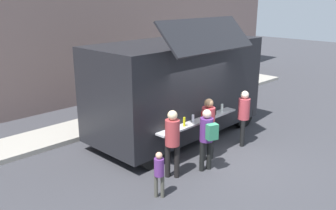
# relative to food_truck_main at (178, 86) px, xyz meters

# --- Properties ---
(ground_plane) EXTENTS (60.00, 60.00, 0.00)m
(ground_plane) POSITION_rel_food_truck_main_xyz_m (-0.35, -1.97, -1.68)
(ground_plane) COLOR #38383D
(curb_strip) EXTENTS (28.00, 1.60, 0.15)m
(curb_strip) POSITION_rel_food_truck_main_xyz_m (-4.01, 2.62, -1.61)
(curb_strip) COLOR #9E998E
(curb_strip) RESTS_ON ground
(food_truck_main) EXTENTS (5.90, 3.41, 3.87)m
(food_truck_main) POSITION_rel_food_truck_main_xyz_m (0.00, 0.00, 0.00)
(food_truck_main) COLOR black
(food_truck_main) RESTS_ON ground
(trash_bin) EXTENTS (0.60, 0.60, 0.89)m
(trash_bin) POSITION_rel_food_truck_main_xyz_m (4.42, 2.32, -1.24)
(trash_bin) COLOR #2B6136
(trash_bin) RESTS_ON ground
(customer_front_ordering) EXTENTS (0.36, 0.36, 1.78)m
(customer_front_ordering) POSITION_rel_food_truck_main_xyz_m (-0.74, -1.88, -0.62)
(customer_front_ordering) COLOR black
(customer_front_ordering) RESTS_ON ground
(customer_mid_with_backpack) EXTENTS (0.41, 0.55, 1.68)m
(customer_mid_with_backpack) POSITION_rel_food_truck_main_xyz_m (-1.27, -2.29, -0.66)
(customer_mid_with_backpack) COLOR black
(customer_mid_with_backpack) RESTS_ON ground
(customer_rear_waiting) EXTENTS (0.36, 0.36, 1.78)m
(customer_rear_waiting) POSITION_rel_food_truck_main_xyz_m (-2.17, -1.91, -0.62)
(customer_rear_waiting) COLOR black
(customer_rear_waiting) RESTS_ON ground
(customer_extra_browsing) EXTENTS (0.35, 0.35, 1.73)m
(customer_extra_browsing) POSITION_rel_food_truck_main_xyz_m (0.85, -1.97, -0.65)
(customer_extra_browsing) COLOR black
(customer_extra_browsing) RESTS_ON ground
(child_near_queue) EXTENTS (0.23, 0.23, 1.12)m
(child_near_queue) POSITION_rel_food_truck_main_xyz_m (-3.07, -2.38, -1.02)
(child_near_queue) COLOR #4A4940
(child_near_queue) RESTS_ON ground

